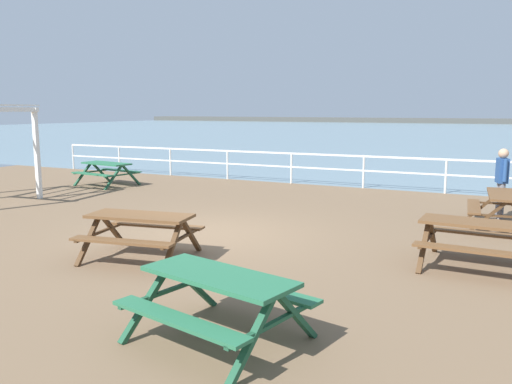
{
  "coord_description": "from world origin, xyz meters",
  "views": [
    {
      "loc": [
        5.47,
        -9.0,
        2.56
      ],
      "look_at": [
        0.65,
        0.94,
        0.8
      ],
      "focal_mm": 36.37,
      "sensor_mm": 36.0,
      "label": 1
    }
  ],
  "objects_px": {
    "picnic_table_mid_centre": "(218,290)",
    "picnic_table_far_left": "(107,168)",
    "picnic_table_near_left": "(140,225)",
    "picnic_table_near_right": "(479,233)",
    "picnic_table_far_right": "(505,202)",
    "visitor": "(502,179)"
  },
  "relations": [
    {
      "from": "picnic_table_mid_centre",
      "to": "picnic_table_far_left",
      "type": "distance_m",
      "value": 12.9
    },
    {
      "from": "picnic_table_near_left",
      "to": "picnic_table_near_right",
      "type": "distance_m",
      "value": 5.64
    },
    {
      "from": "picnic_table_near_left",
      "to": "picnic_table_far_right",
      "type": "distance_m",
      "value": 7.72
    },
    {
      "from": "picnic_table_mid_centre",
      "to": "picnic_table_far_right",
      "type": "bearing_deg",
      "value": 82.04
    },
    {
      "from": "picnic_table_mid_centre",
      "to": "picnic_table_far_right",
      "type": "distance_m",
      "value": 7.99
    },
    {
      "from": "picnic_table_far_right",
      "to": "picnic_table_mid_centre",
      "type": "bearing_deg",
      "value": 155.48
    },
    {
      "from": "picnic_table_mid_centre",
      "to": "picnic_table_far_left",
      "type": "bearing_deg",
      "value": 149.76
    },
    {
      "from": "picnic_table_near_right",
      "to": "visitor",
      "type": "height_order",
      "value": "visitor"
    },
    {
      "from": "picnic_table_near_left",
      "to": "picnic_table_far_left",
      "type": "bearing_deg",
      "value": 125.8
    },
    {
      "from": "picnic_table_mid_centre",
      "to": "picnic_table_far_right",
      "type": "height_order",
      "value": "same"
    },
    {
      "from": "picnic_table_far_left",
      "to": "visitor",
      "type": "bearing_deg",
      "value": 8.07
    },
    {
      "from": "picnic_table_near_left",
      "to": "picnic_table_far_right",
      "type": "height_order",
      "value": "same"
    },
    {
      "from": "picnic_table_mid_centre",
      "to": "picnic_table_far_right",
      "type": "xyz_separation_m",
      "value": [
        2.82,
        7.48,
        0.0
      ]
    },
    {
      "from": "picnic_table_far_right",
      "to": "visitor",
      "type": "relative_size",
      "value": 1.14
    },
    {
      "from": "visitor",
      "to": "picnic_table_near_right",
      "type": "bearing_deg",
      "value": -109.08
    },
    {
      "from": "picnic_table_far_right",
      "to": "visitor",
      "type": "distance_m",
      "value": 1.26
    },
    {
      "from": "picnic_table_near_left",
      "to": "picnic_table_near_right",
      "type": "relative_size",
      "value": 1.08
    },
    {
      "from": "picnic_table_far_left",
      "to": "visitor",
      "type": "distance_m",
      "value": 12.16
    },
    {
      "from": "picnic_table_far_left",
      "to": "picnic_table_far_right",
      "type": "relative_size",
      "value": 1.06
    },
    {
      "from": "visitor",
      "to": "picnic_table_far_right",
      "type": "bearing_deg",
      "value": -100.61
    },
    {
      "from": "picnic_table_near_right",
      "to": "visitor",
      "type": "bearing_deg",
      "value": 89.4
    },
    {
      "from": "picnic_table_far_left",
      "to": "visitor",
      "type": "xyz_separation_m",
      "value": [
        12.15,
        -0.1,
        0.36
      ]
    }
  ]
}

